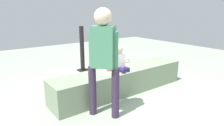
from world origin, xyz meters
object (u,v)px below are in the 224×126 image
at_px(child_seated, 119,59).
at_px(cake_box_white, 71,75).
at_px(adult_standing, 103,54).
at_px(handbag_brown_canvas, 127,66).
at_px(gift_bag, 112,63).
at_px(party_cup_red, 96,73).
at_px(handbag_black_leather, 135,70).
at_px(cake_plate, 109,70).
at_px(water_bottle_near_gift, 49,84).

xyz_separation_m(child_seated, cake_box_white, (-0.35, 1.40, -0.61)).
relative_size(adult_standing, handbag_brown_canvas, 5.47).
relative_size(gift_bag, party_cup_red, 3.39).
distance_m(handbag_black_leather, handbag_brown_canvas, 0.46).
bearing_deg(party_cup_red, child_seated, -101.78).
relative_size(child_seated, cake_plate, 2.16).
bearing_deg(handbag_brown_canvas, child_seated, -136.71).
height_order(cake_plate, gift_bag, cake_plate).
relative_size(gift_bag, handbag_brown_canvas, 1.16).
bearing_deg(party_cup_red, cake_box_white, 165.69).
bearing_deg(adult_standing, cake_box_white, 79.31).
bearing_deg(child_seated, handbag_brown_canvas, 43.29).
bearing_deg(child_seated, party_cup_red, 78.22).
relative_size(child_seated, water_bottle_near_gift, 2.28).
height_order(cake_plate, party_cup_red, cake_plate).
bearing_deg(handbag_brown_canvas, handbag_black_leather, -105.43).
bearing_deg(handbag_brown_canvas, party_cup_red, 170.35).
relative_size(gift_bag, cake_box_white, 1.05).
height_order(adult_standing, handbag_black_leather, adult_standing).
distance_m(child_seated, handbag_brown_canvas, 1.70).
height_order(child_seated, handbag_black_leather, child_seated).
distance_m(cake_box_white, handbag_black_leather, 1.58).
height_order(adult_standing, party_cup_red, adult_standing).
bearing_deg(adult_standing, handbag_black_leather, 33.59).
distance_m(adult_standing, gift_bag, 2.64).
bearing_deg(handbag_black_leather, cake_box_white, 151.43).
xyz_separation_m(gift_bag, handbag_black_leather, (0.15, -0.77, -0.04)).
distance_m(child_seated, party_cup_red, 1.42).
xyz_separation_m(cake_plate, cake_box_white, (-0.14, 1.36, -0.42)).
height_order(handbag_black_leather, handbag_brown_canvas, handbag_black_leather).
height_order(cake_box_white, handbag_brown_canvas, handbag_brown_canvas).
height_order(water_bottle_near_gift, party_cup_red, water_bottle_near_gift).
bearing_deg(handbag_black_leather, adult_standing, -146.41).
xyz_separation_m(cake_plate, party_cup_red, (0.47, 1.20, -0.44)).
bearing_deg(cake_plate, water_bottle_near_gift, 127.55).
distance_m(child_seated, cake_plate, 0.29).
distance_m(adult_standing, cake_plate, 0.89).
bearing_deg(gift_bag, adult_standing, -129.58).
bearing_deg(cake_plate, handbag_brown_canvas, 37.41).
xyz_separation_m(cake_box_white, handbag_black_leather, (1.39, -0.75, 0.04)).
relative_size(cake_plate, cake_box_white, 0.70).
bearing_deg(party_cup_red, cake_plate, -111.40).
height_order(adult_standing, gift_bag, adult_standing).
bearing_deg(cake_box_white, cake_plate, -84.21).
bearing_deg(cake_box_white, handbag_brown_canvas, -11.55).
bearing_deg(handbag_brown_canvas, gift_bag, 130.13).
bearing_deg(cake_plate, gift_bag, 51.38).
height_order(child_seated, gift_bag, child_seated).
relative_size(cake_plate, handbag_black_leather, 0.69).
relative_size(party_cup_red, handbag_brown_canvas, 0.34).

